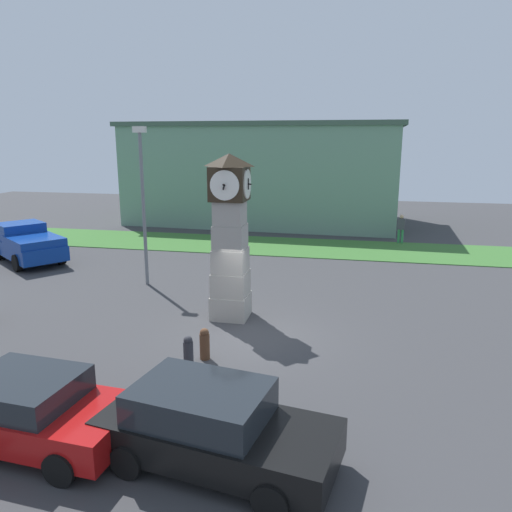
% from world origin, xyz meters
% --- Properties ---
extents(ground_plane, '(70.67, 70.67, 0.00)m').
position_xyz_m(ground_plane, '(0.00, 0.00, 0.00)').
color(ground_plane, '#38383A').
extents(clock_tower, '(1.45, 1.54, 5.53)m').
position_xyz_m(clock_tower, '(-1.09, 1.52, 2.75)').
color(clock_tower, '#9D988E').
rests_on(clock_tower, ground_plane).
extents(bollard_near_tower, '(0.26, 0.26, 1.10)m').
position_xyz_m(bollard_near_tower, '(-1.06, -2.91, 0.56)').
color(bollard_near_tower, '#333338').
rests_on(bollard_near_tower, ground_plane).
extents(bollard_mid_row, '(0.28, 0.28, 0.91)m').
position_xyz_m(bollard_mid_row, '(-0.96, -1.87, 0.46)').
color(bollard_mid_row, brown).
rests_on(bollard_mid_row, ground_plane).
extents(car_near_tower, '(4.04, 2.31, 1.43)m').
position_xyz_m(car_near_tower, '(-3.12, -6.32, 0.74)').
color(car_near_tower, '#A51111').
rests_on(car_near_tower, ground_plane).
extents(car_by_building, '(4.72, 2.64, 1.56)m').
position_xyz_m(car_by_building, '(0.58, -6.23, 0.79)').
color(car_by_building, black).
rests_on(car_by_building, ground_plane).
extents(pickup_truck, '(5.29, 4.64, 1.85)m').
position_xyz_m(pickup_truck, '(-12.84, 6.97, 0.93)').
color(pickup_truck, navy).
rests_on(pickup_truck, ground_plane).
extents(pedestrian_crossing_lot, '(0.43, 0.30, 1.69)m').
position_xyz_m(pedestrian_crossing_lot, '(5.47, 15.19, 0.97)').
color(pedestrian_crossing_lot, '#338C4C').
rests_on(pedestrian_crossing_lot, ground_plane).
extents(street_lamp_far_side, '(0.50, 0.24, 6.44)m').
position_xyz_m(street_lamp_far_side, '(-5.51, 4.57, 3.71)').
color(street_lamp_far_side, slate).
rests_on(street_lamp_far_side, ground_plane).
extents(warehouse_blue_far, '(19.38, 9.96, 6.99)m').
position_xyz_m(warehouse_blue_far, '(-3.72, 21.47, 3.51)').
color(warehouse_blue_far, gray).
rests_on(warehouse_blue_far, ground_plane).
extents(grass_verge_far, '(42.40, 4.86, 0.04)m').
position_xyz_m(grass_verge_far, '(-2.34, 12.96, 0.02)').
color(grass_verge_far, '#386B2D').
rests_on(grass_verge_far, ground_plane).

